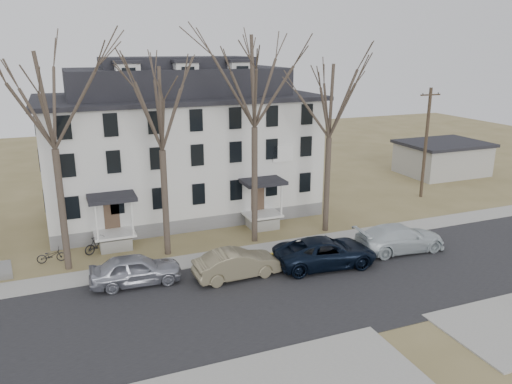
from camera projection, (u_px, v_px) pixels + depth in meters
name	position (u px, v px, depth m)	size (l,w,h in m)	color
ground	(308.00, 311.00, 25.07)	(120.00, 120.00, 0.00)	olive
main_road	(291.00, 293.00, 26.86)	(120.00, 10.00, 0.04)	#27272A
far_sidewalk	(251.00, 252.00, 32.20)	(120.00, 2.00, 0.08)	#A09F97
yellow_curb	(325.00, 246.00, 33.18)	(14.00, 0.25, 0.06)	gold
boarding_house	(180.00, 145.00, 38.85)	(20.80, 12.36, 12.05)	slate
distant_building	(442.00, 158.00, 51.69)	(8.50, 6.50, 3.35)	#A09F97
tree_far_left	(49.00, 93.00, 26.98)	(8.40, 8.40, 13.72)	#473B31
tree_mid_left	(160.00, 103.00, 29.33)	(7.80, 7.80, 12.74)	#473B31
tree_center	(254.00, 75.00, 31.05)	(9.00, 9.00, 14.70)	#473B31
tree_mid_right	(331.00, 96.00, 33.42)	(7.80, 7.80, 12.74)	#473B31
utility_pole_far	(426.00, 142.00, 42.76)	(2.00, 0.28, 9.50)	#3D3023
car_silver	(136.00, 270.00, 27.68)	(2.02, 5.02, 1.71)	#999CA9
car_tan	(237.00, 264.00, 28.49)	(1.73, 4.97, 1.64)	#797055
car_navy	(326.00, 253.00, 30.00)	(2.86, 6.21, 1.73)	black
car_white	(400.00, 239.00, 32.19)	(2.43, 5.98, 1.73)	silver
bicycle_left	(51.00, 256.00, 30.55)	(0.59, 1.69, 0.89)	black
bicycle_right	(98.00, 245.00, 31.94)	(0.52, 1.85, 1.11)	black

